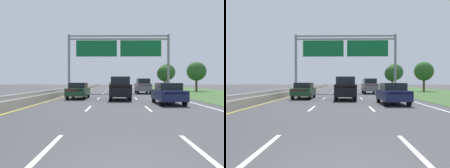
# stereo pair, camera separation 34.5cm
# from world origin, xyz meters

# --- Properties ---
(ground_plane) EXTENTS (220.00, 220.00, 0.00)m
(ground_plane) POSITION_xyz_m (0.00, 35.00, 0.00)
(ground_plane) COLOR #3D3D3F
(lane_striping) EXTENTS (11.96, 106.00, 0.01)m
(lane_striping) POSITION_xyz_m (0.00, 34.54, 0.00)
(lane_striping) COLOR white
(lane_striping) RESTS_ON ground
(grass_verge_right) EXTENTS (14.00, 110.00, 0.02)m
(grass_verge_right) POSITION_xyz_m (13.95, 35.00, 0.01)
(grass_verge_right) COLOR #3D602D
(grass_verge_right) RESTS_ON ground
(median_barrier_concrete) EXTENTS (0.60, 110.00, 0.85)m
(median_barrier_concrete) POSITION_xyz_m (-6.60, 35.00, 0.35)
(median_barrier_concrete) COLOR #A8A399
(median_barrier_concrete) RESTS_ON ground
(overhead_sign_gantry) EXTENTS (15.06, 0.42, 8.65)m
(overhead_sign_gantry) POSITION_xyz_m (0.30, 31.21, 6.18)
(overhead_sign_gantry) COLOR gray
(overhead_sign_gantry) RESTS_ON ground
(pickup_truck_gold) EXTENTS (2.15, 5.45, 2.20)m
(pickup_truck_gold) POSITION_xyz_m (-0.16, 41.54, 1.07)
(pickup_truck_gold) COLOR #A38438
(pickup_truck_gold) RESTS_ON ground
(car_black_centre_lane_suv) EXTENTS (1.91, 4.70, 2.11)m
(car_black_centre_lane_suv) POSITION_xyz_m (0.25, 17.69, 1.10)
(car_black_centre_lane_suv) COLOR black
(car_black_centre_lane_suv) RESTS_ON ground
(car_darkgreen_left_lane_sedan) EXTENTS (1.85, 4.41, 1.57)m
(car_darkgreen_left_lane_sedan) POSITION_xyz_m (-3.81, 19.22, 0.82)
(car_darkgreen_left_lane_sedan) COLOR #193D23
(car_darkgreen_left_lane_sedan) RESTS_ON ground
(car_navy_right_lane_sedan) EXTENTS (1.89, 4.43, 1.57)m
(car_navy_right_lane_sedan) POSITION_xyz_m (3.74, 13.58, 0.82)
(car_navy_right_lane_sedan) COLOR #161E47
(car_navy_right_lane_sedan) RESTS_ON ground
(car_grey_right_lane_suv) EXTENTS (1.98, 4.73, 2.11)m
(car_grey_right_lane_suv) POSITION_xyz_m (3.72, 29.91, 1.10)
(car_grey_right_lane_suv) COLOR slate
(car_grey_right_lane_suv) RESTS_ON ground
(roadside_tree_mid) EXTENTS (3.26, 3.26, 5.09)m
(roadside_tree_mid) POSITION_xyz_m (13.74, 37.20, 3.44)
(roadside_tree_mid) COLOR #4C3823
(roadside_tree_mid) RESTS_ON ground
(roadside_tree_far) EXTENTS (3.31, 3.31, 5.06)m
(roadside_tree_far) POSITION_xyz_m (10.35, 47.23, 3.39)
(roadside_tree_far) COLOR #4C3823
(roadside_tree_far) RESTS_ON ground
(roadside_tree_distant) EXTENTS (4.36, 4.36, 6.40)m
(roadside_tree_distant) POSITION_xyz_m (13.49, 59.82, 4.20)
(roadside_tree_distant) COLOR #4C3823
(roadside_tree_distant) RESTS_ON ground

